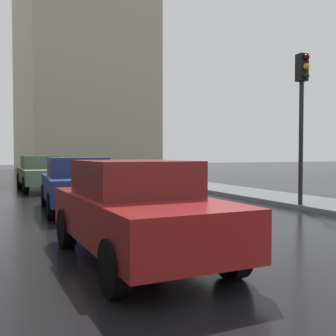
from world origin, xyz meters
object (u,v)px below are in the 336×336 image
Objects in this scene: car_blue_mid_road at (77,184)px; car_green_far_ahead at (41,173)px; traffic_light at (302,100)px; car_red_behind_camera at (137,209)px.

car_green_far_ahead reaches higher than car_blue_mid_road.
traffic_light reaches higher than car_green_far_ahead.
car_blue_mid_road is 5.45m from car_red_behind_camera.
car_blue_mid_road is at bearing -93.69° from car_red_behind_camera.
traffic_light is at bearing -153.47° from car_red_behind_camera.
traffic_light is (5.94, -9.25, 2.30)m from car_green_far_ahead.
car_red_behind_camera is at bearing -151.97° from traffic_light.
traffic_light is (5.78, -2.26, 2.30)m from car_blue_mid_road.
car_blue_mid_road is 0.91× the size of car_green_far_ahead.
car_blue_mid_road is 6.62m from traffic_light.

